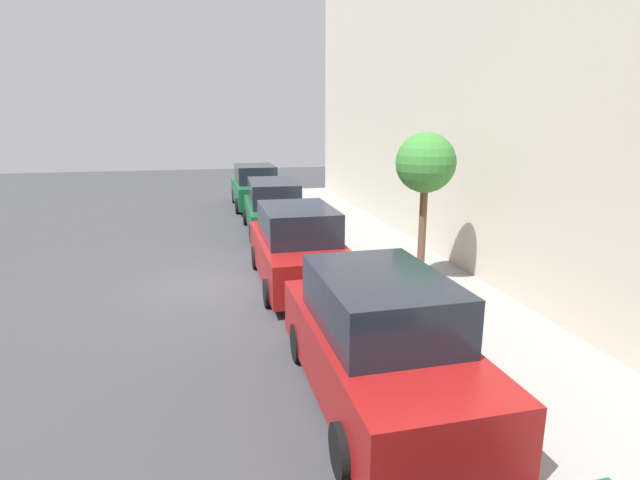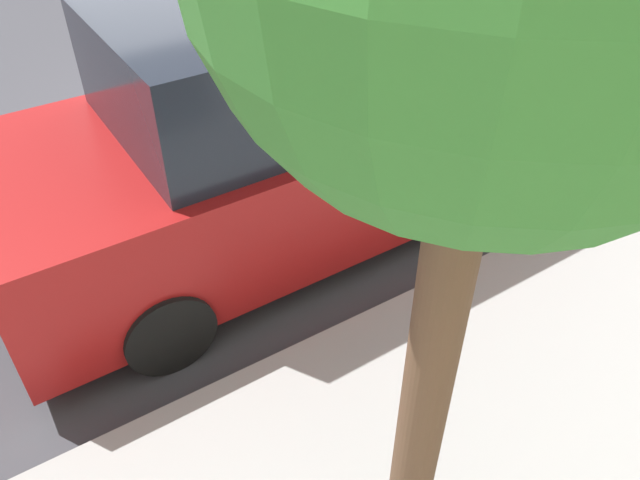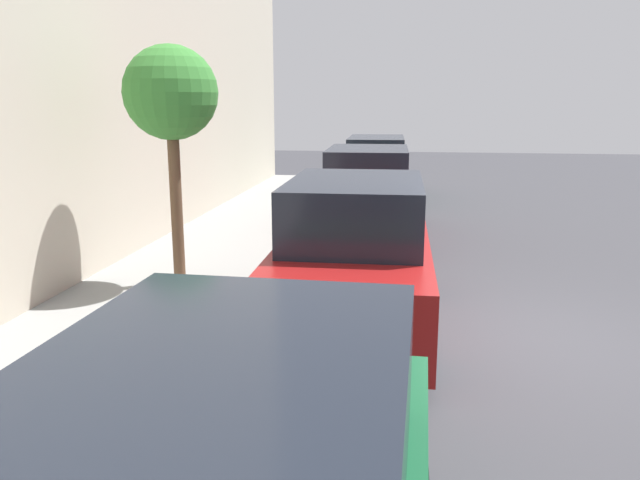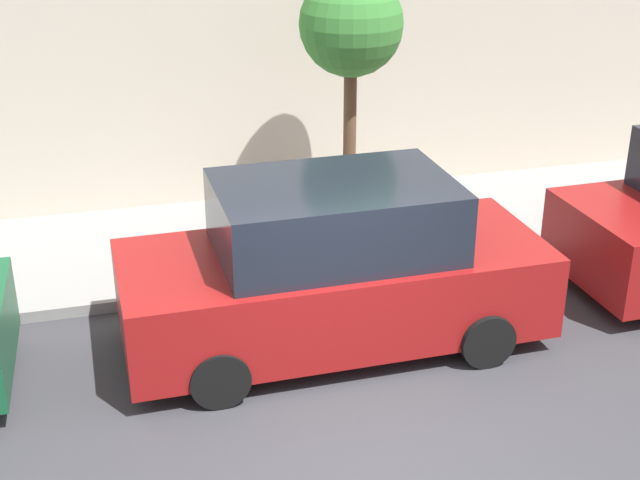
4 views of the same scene
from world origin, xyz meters
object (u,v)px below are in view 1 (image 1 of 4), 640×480
object	(u,v)px
fire_hydrant	(284,188)
parked_suv_second	(379,342)
parked_minivan_fourth	(273,207)
street_tree	(426,165)
parked_suv_fifth	(256,188)
parked_suv_third	(298,248)

from	to	relation	value
fire_hydrant	parked_suv_second	bearing A→B (deg)	-94.39
parked_minivan_fourth	parked_suv_second	bearing A→B (deg)	-89.70
street_tree	parked_suv_fifth	bearing A→B (deg)	103.03
parked_suv_second	fire_hydrant	size ratio (longest dim) A/B	7.02
parked_suv_third	fire_hydrant	world-z (taller)	parked_suv_third
parked_minivan_fourth	street_tree	bearing A→B (deg)	-68.71
parked_suv_second	parked_suv_third	world-z (taller)	same
parked_suv_fifth	fire_hydrant	distance (m)	3.21
parked_suv_fifth	parked_suv_second	bearing A→B (deg)	-89.31
parked_minivan_fourth	fire_hydrant	bearing A→B (deg)	78.98
parked_suv_third	parked_suv_fifth	distance (m)	11.43
parked_suv_second	fire_hydrant	xyz separation A→B (m)	(1.52, 19.76, -0.44)
parked_suv_third	parked_suv_fifth	size ratio (longest dim) A/B	1.00
parked_suv_fifth	fire_hydrant	size ratio (longest dim) A/B	7.01
parked_minivan_fourth	parked_suv_third	bearing A→B (deg)	-91.37
parked_suv_second	street_tree	bearing A→B (deg)	59.71
street_tree	parked_suv_second	bearing A→B (deg)	-120.29
parked_suv_third	parked_minivan_fourth	world-z (taller)	parked_suv_third
parked_suv_fifth	street_tree	size ratio (longest dim) A/B	1.32
parked_suv_fifth	street_tree	xyz separation A→B (m)	(2.89, -12.49, 2.13)
parked_suv_fifth	parked_minivan_fourth	bearing A→B (deg)	-88.50
parked_suv_fifth	fire_hydrant	xyz separation A→B (m)	(1.72, 2.68, -0.44)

